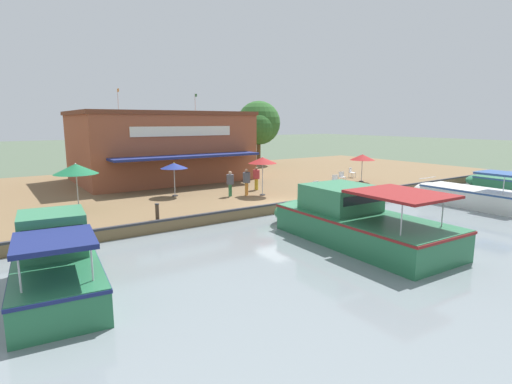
{
  "coord_description": "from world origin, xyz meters",
  "views": [
    {
      "loc": [
        17.93,
        -14.11,
        5.38
      ],
      "look_at": [
        -1.0,
        -1.13,
        1.3
      ],
      "focal_mm": 28.0,
      "sensor_mm": 36.0,
      "label": 1
    }
  ],
  "objects_px": {
    "patio_umbrella_by_entrance": "(76,169)",
    "motorboat_nearest_quay": "(347,219)",
    "patio_umbrella_near_quay_edge": "(174,166)",
    "motorboat_far_downstream": "(463,195)",
    "person_mid_patio": "(247,179)",
    "motorboat_mid_row": "(56,264)",
    "tree_behind_restaurant": "(259,124)",
    "person_near_entrance": "(230,181)",
    "mooring_post": "(157,212)",
    "cafe_chair_back_row_seat": "(342,176)",
    "cafe_chair_mid_patio": "(335,180)",
    "cafe_chair_facing_river": "(352,172)",
    "cafe_chair_far_corner_seat": "(317,187)",
    "patio_umbrella_mid_patio_left": "(362,157)",
    "person_at_quay_edge": "(256,176)",
    "patio_umbrella_mid_patio_right": "(263,160)",
    "waterfront_restaurant": "(161,146)"
  },
  "relations": [
    {
      "from": "motorboat_mid_row",
      "to": "tree_behind_restaurant",
      "type": "height_order",
      "value": "tree_behind_restaurant"
    },
    {
      "from": "cafe_chair_far_corner_seat",
      "to": "cafe_chair_back_row_seat",
      "type": "relative_size",
      "value": 1.0
    },
    {
      "from": "cafe_chair_far_corner_seat",
      "to": "motorboat_far_downstream",
      "type": "xyz_separation_m",
      "value": [
        6.12,
        7.06,
        -0.36
      ]
    },
    {
      "from": "cafe_chair_facing_river",
      "to": "person_mid_patio",
      "type": "height_order",
      "value": "person_mid_patio"
    },
    {
      "from": "patio_umbrella_near_quay_edge",
      "to": "motorboat_mid_row",
      "type": "bearing_deg",
      "value": -39.12
    },
    {
      "from": "person_near_entrance",
      "to": "motorboat_mid_row",
      "type": "relative_size",
      "value": 0.24
    },
    {
      "from": "cafe_chair_mid_patio",
      "to": "motorboat_far_downstream",
      "type": "distance_m",
      "value": 8.52
    },
    {
      "from": "patio_umbrella_near_quay_edge",
      "to": "cafe_chair_facing_river",
      "type": "relative_size",
      "value": 2.58
    },
    {
      "from": "mooring_post",
      "to": "cafe_chair_far_corner_seat",
      "type": "bearing_deg",
      "value": 95.35
    },
    {
      "from": "patio_umbrella_near_quay_edge",
      "to": "motorboat_far_downstream",
      "type": "xyz_separation_m",
      "value": [
        10.67,
        15.23,
        -1.85
      ]
    },
    {
      "from": "motorboat_far_downstream",
      "to": "person_near_entrance",
      "type": "bearing_deg",
      "value": -124.81
    },
    {
      "from": "person_mid_patio",
      "to": "motorboat_mid_row",
      "type": "bearing_deg",
      "value": -57.25
    },
    {
      "from": "patio_umbrella_mid_patio_left",
      "to": "cafe_chair_far_corner_seat",
      "type": "distance_m",
      "value": 7.13
    },
    {
      "from": "patio_umbrella_mid_patio_left",
      "to": "cafe_chair_back_row_seat",
      "type": "distance_m",
      "value": 2.25
    },
    {
      "from": "cafe_chair_mid_patio",
      "to": "person_mid_patio",
      "type": "bearing_deg",
      "value": -94.86
    },
    {
      "from": "cafe_chair_facing_river",
      "to": "person_at_quay_edge",
      "type": "relative_size",
      "value": 0.52
    },
    {
      "from": "patio_umbrella_mid_patio_left",
      "to": "cafe_chair_back_row_seat",
      "type": "relative_size",
      "value": 2.62
    },
    {
      "from": "patio_umbrella_mid_patio_left",
      "to": "motorboat_far_downstream",
      "type": "xyz_separation_m",
      "value": [
        8.09,
        0.38,
        -1.84
      ]
    },
    {
      "from": "person_near_entrance",
      "to": "mooring_post",
      "type": "xyz_separation_m",
      "value": [
        3.52,
        -6.22,
        -0.58
      ]
    },
    {
      "from": "cafe_chair_far_corner_seat",
      "to": "mooring_post",
      "type": "height_order",
      "value": "mooring_post"
    },
    {
      "from": "cafe_chair_far_corner_seat",
      "to": "motorboat_nearest_quay",
      "type": "height_order",
      "value": "motorboat_nearest_quay"
    },
    {
      "from": "waterfront_restaurant",
      "to": "cafe_chair_far_corner_seat",
      "type": "distance_m",
      "value": 13.96
    },
    {
      "from": "patio_umbrella_by_entrance",
      "to": "patio_umbrella_mid_patio_left",
      "type": "distance_m",
      "value": 20.92
    },
    {
      "from": "motorboat_mid_row",
      "to": "patio_umbrella_near_quay_edge",
      "type": "bearing_deg",
      "value": 140.88
    },
    {
      "from": "patio_umbrella_mid_patio_right",
      "to": "person_near_entrance",
      "type": "height_order",
      "value": "patio_umbrella_mid_patio_right"
    },
    {
      "from": "patio_umbrella_near_quay_edge",
      "to": "person_mid_patio",
      "type": "bearing_deg",
      "value": 58.78
    },
    {
      "from": "cafe_chair_far_corner_seat",
      "to": "person_mid_patio",
      "type": "xyz_separation_m",
      "value": [
        -2.15,
        -4.2,
        0.62
      ]
    },
    {
      "from": "motorboat_nearest_quay",
      "to": "mooring_post",
      "type": "bearing_deg",
      "value": -131.56
    },
    {
      "from": "motorboat_nearest_quay",
      "to": "tree_behind_restaurant",
      "type": "height_order",
      "value": "tree_behind_restaurant"
    },
    {
      "from": "cafe_chair_back_row_seat",
      "to": "person_near_entrance",
      "type": "relative_size",
      "value": 0.52
    },
    {
      "from": "patio_umbrella_near_quay_edge",
      "to": "mooring_post",
      "type": "bearing_deg",
      "value": -30.46
    },
    {
      "from": "cafe_chair_back_row_seat",
      "to": "person_at_quay_edge",
      "type": "height_order",
      "value": "person_at_quay_edge"
    },
    {
      "from": "patio_umbrella_mid_patio_right",
      "to": "patio_umbrella_mid_patio_left",
      "type": "bearing_deg",
      "value": 92.13
    },
    {
      "from": "patio_umbrella_by_entrance",
      "to": "motorboat_nearest_quay",
      "type": "xyz_separation_m",
      "value": [
        10.57,
        9.45,
        -1.93
      ]
    },
    {
      "from": "waterfront_restaurant",
      "to": "person_mid_patio",
      "type": "distance_m",
      "value": 10.54
    },
    {
      "from": "cafe_chair_facing_river",
      "to": "cafe_chair_mid_patio",
      "type": "relative_size",
      "value": 1.0
    },
    {
      "from": "patio_umbrella_mid_patio_right",
      "to": "motorboat_far_downstream",
      "type": "distance_m",
      "value": 13.11
    },
    {
      "from": "patio_umbrella_by_entrance",
      "to": "motorboat_nearest_quay",
      "type": "bearing_deg",
      "value": 41.79
    },
    {
      "from": "person_at_quay_edge",
      "to": "mooring_post",
      "type": "bearing_deg",
      "value": -62.94
    },
    {
      "from": "person_at_quay_edge",
      "to": "motorboat_far_downstream",
      "type": "xyz_separation_m",
      "value": [
        9.64,
        9.54,
        -0.9
      ]
    },
    {
      "from": "patio_umbrella_mid_patio_right",
      "to": "motorboat_far_downstream",
      "type": "bearing_deg",
      "value": 53.36
    },
    {
      "from": "person_mid_patio",
      "to": "motorboat_mid_row",
      "type": "distance_m",
      "value": 14.8
    },
    {
      "from": "cafe_chair_mid_patio",
      "to": "cafe_chair_facing_river",
      "type": "bearing_deg",
      "value": 119.32
    },
    {
      "from": "tree_behind_restaurant",
      "to": "cafe_chair_facing_river",
      "type": "bearing_deg",
      "value": 3.49
    },
    {
      "from": "cafe_chair_back_row_seat",
      "to": "motorboat_far_downstream",
      "type": "relative_size",
      "value": 0.12
    },
    {
      "from": "patio_umbrella_near_quay_edge",
      "to": "cafe_chair_mid_patio",
      "type": "relative_size",
      "value": 2.58
    },
    {
      "from": "person_mid_patio",
      "to": "person_at_quay_edge",
      "type": "distance_m",
      "value": 2.21
    },
    {
      "from": "cafe_chair_mid_patio",
      "to": "person_mid_patio",
      "type": "height_order",
      "value": "person_mid_patio"
    },
    {
      "from": "patio_umbrella_by_entrance",
      "to": "person_mid_patio",
      "type": "distance_m",
      "value": 10.14
    },
    {
      "from": "person_near_entrance",
      "to": "cafe_chair_back_row_seat",
      "type": "bearing_deg",
      "value": 90.78
    }
  ]
}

